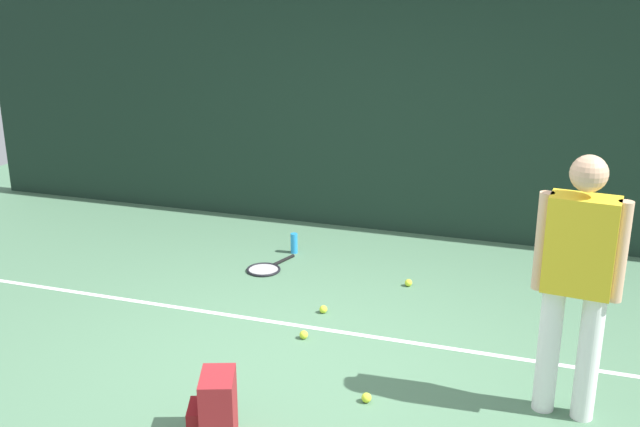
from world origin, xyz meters
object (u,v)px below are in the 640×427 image
(tennis_ball_near_player, at_px, (304,335))
(tennis_ball_far_left, at_px, (323,309))
(tennis_ball_mid_court, at_px, (366,398))
(water_bottle, at_px, (294,243))
(tennis_racket, at_px, (266,269))
(tennis_player, at_px, (577,273))
(backpack, at_px, (216,410))
(tennis_ball_by_fence, at_px, (408,283))

(tennis_ball_near_player, relative_size, tennis_ball_far_left, 1.00)
(tennis_ball_mid_court, bearing_deg, water_bottle, 119.92)
(tennis_racket, relative_size, water_bottle, 3.13)
(tennis_player, height_order, water_bottle, tennis_player)
(tennis_racket, distance_m, tennis_ball_near_player, 1.43)
(backpack, xyz_separation_m, tennis_ball_mid_court, (0.75, 0.68, -0.18))
(tennis_player, bearing_deg, water_bottle, -33.17)
(tennis_ball_near_player, distance_m, tennis_ball_far_left, 0.48)
(tennis_ball_far_left, bearing_deg, tennis_ball_mid_court, -60.14)
(tennis_ball_mid_court, relative_size, water_bottle, 0.32)
(water_bottle, bearing_deg, backpack, -78.45)
(tennis_player, bearing_deg, tennis_ball_far_left, -19.51)
(tennis_ball_by_fence, distance_m, tennis_ball_mid_court, 1.95)
(tennis_player, xyz_separation_m, backpack, (-1.98, -0.96, -0.76))
(tennis_ball_by_fence, relative_size, water_bottle, 0.32)
(tennis_player, bearing_deg, tennis_ball_by_fence, -45.03)
(tennis_player, relative_size, tennis_ball_mid_court, 25.76)
(tennis_ball_far_left, bearing_deg, backpack, -92.16)
(tennis_ball_mid_court, distance_m, water_bottle, 2.77)
(tennis_player, relative_size, tennis_ball_by_fence, 25.76)
(tennis_ball_mid_court, bearing_deg, tennis_ball_far_left, 119.86)
(tennis_racket, relative_size, tennis_ball_mid_court, 9.65)
(tennis_ball_mid_court, height_order, tennis_ball_far_left, same)
(backpack, relative_size, tennis_ball_far_left, 6.67)
(tennis_ball_far_left, relative_size, water_bottle, 0.32)
(tennis_racket, distance_m, water_bottle, 0.52)
(backpack, distance_m, tennis_ball_far_left, 1.88)
(tennis_player, height_order, tennis_racket, tennis_player)
(tennis_racket, bearing_deg, water_bottle, -173.03)
(tennis_ball_near_player, relative_size, tennis_ball_mid_court, 1.00)
(tennis_player, bearing_deg, tennis_ball_near_player, -6.73)
(tennis_player, distance_m, tennis_ball_by_fence, 2.34)
(tennis_ball_near_player, xyz_separation_m, water_bottle, (-0.70, 1.69, 0.07))
(tennis_ball_far_left, xyz_separation_m, water_bottle, (-0.70, 1.22, 0.07))
(tennis_racket, xyz_separation_m, tennis_ball_by_fence, (1.36, 0.05, 0.02))
(backpack, distance_m, water_bottle, 3.15)
(tennis_player, xyz_separation_m, tennis_ball_by_fence, (-1.35, 1.67, -0.93))
(tennis_racket, bearing_deg, tennis_ball_far_left, 67.16)
(tennis_ball_by_fence, height_order, water_bottle, water_bottle)
(backpack, distance_m, tennis_ball_mid_court, 1.03)
(backpack, height_order, tennis_ball_far_left, backpack)
(tennis_racket, bearing_deg, tennis_ball_near_player, 52.57)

